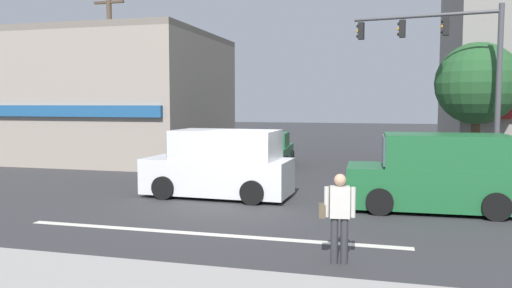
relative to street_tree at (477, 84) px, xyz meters
name	(u,v)px	position (x,y,z in m)	size (l,w,h in m)	color
ground_plane	(248,204)	(-7.10, -6.15, -3.65)	(120.00, 120.00, 0.00)	#333335
lane_marking_stripe	(206,234)	(-7.10, -9.65, -3.65)	(9.00, 0.24, 0.01)	silver
building_left_block	(97,97)	(-18.31, 3.75, -0.41)	(12.68, 9.40, 6.50)	gray
street_tree	(477,84)	(0.00, 0.00, 0.00)	(3.03, 3.03, 5.19)	#4C3823
utility_pole_near_left	(111,79)	(-14.95, -0.42, 0.34)	(1.40, 0.22, 7.70)	brown
utility_pole_far_right	(486,73)	(0.72, 2.51, 0.52)	(1.40, 0.22, 8.05)	brown
traffic_light_mast	(457,63)	(-0.95, -1.81, 0.65)	(4.86, 0.83, 6.20)	#47474C
van_crossing_center	(220,165)	(-8.24, -5.29, -2.65)	(4.66, 2.15, 2.11)	silver
van_approaching_near	(437,174)	(-1.85, -5.72, -2.65)	(4.66, 2.16, 2.11)	#1E6033
sedan_waiting_far	(271,151)	(-8.43, 2.54, -2.94)	(2.13, 4.22, 1.58)	#1E6033
pedestrian_foreground_with_bag	(338,213)	(-4.02, -10.95, -2.70)	(0.68, 0.29, 1.67)	#333338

